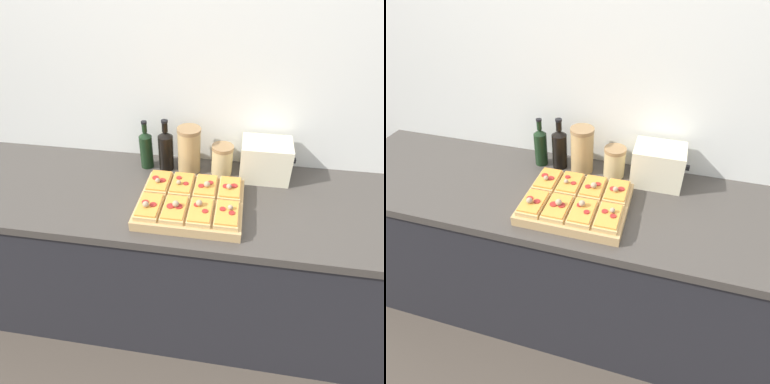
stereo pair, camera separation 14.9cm
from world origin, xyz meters
TOP-DOWN VIEW (x-y plane):
  - ground_plane at (0.00, 0.00)m, footprint 12.00×12.00m
  - wall_back at (0.00, 0.67)m, footprint 6.00×0.06m
  - kitchen_counter at (0.00, 0.32)m, footprint 2.63×0.67m
  - cutting_board at (-0.06, 0.23)m, footprint 0.45×0.37m
  - pizza_slice_back_left at (-0.22, 0.32)m, footprint 0.10×0.17m
  - pizza_slice_back_midleft at (-0.11, 0.32)m, footprint 0.10×0.17m
  - pizza_slice_back_midright at (-0.01, 0.32)m, footprint 0.10×0.17m
  - pizza_slice_back_right at (0.10, 0.32)m, footprint 0.10×0.17m
  - pizza_slice_front_left at (-0.22, 0.14)m, footprint 0.10×0.17m
  - pizza_slice_front_midleft at (-0.11, 0.14)m, footprint 0.10×0.17m
  - pizza_slice_front_midright at (-0.01, 0.15)m, footprint 0.10×0.17m
  - pizza_slice_front_right at (0.10, 0.14)m, footprint 0.10×0.17m
  - olive_oil_bottle at (-0.33, 0.53)m, footprint 0.07×0.07m
  - wine_bottle at (-0.23, 0.53)m, footprint 0.07×0.07m
  - grain_jar_tall at (-0.12, 0.53)m, footprint 0.12×0.12m
  - grain_jar_short at (0.05, 0.53)m, footprint 0.11×0.11m
  - toaster_oven at (0.25, 0.53)m, footprint 0.26×0.18m

SIDE VIEW (x-z plane):
  - ground_plane at x=0.00m, z-range 0.00..0.00m
  - kitchen_counter at x=0.00m, z-range 0.00..0.89m
  - cutting_board at x=-0.06m, z-range 0.89..0.93m
  - pizza_slice_back_midleft at x=-0.11m, z-range 0.92..0.97m
  - pizza_slice_front_right at x=0.10m, z-range 0.92..0.97m
  - pizza_slice_back_left at x=-0.22m, z-range 0.92..0.97m
  - pizza_slice_back_right at x=0.10m, z-range 0.92..0.97m
  - pizza_slice_front_left at x=-0.22m, z-range 0.92..0.97m
  - pizza_slice_front_midright at x=-0.01m, z-range 0.92..0.97m
  - pizza_slice_back_midright at x=-0.01m, z-range 0.92..0.97m
  - pizza_slice_front_midleft at x=-0.11m, z-range 0.92..0.97m
  - grain_jar_short at x=0.05m, z-range 0.89..1.04m
  - toaster_oven at x=0.25m, z-range 0.89..1.07m
  - olive_oil_bottle at x=-0.33m, z-range 0.86..1.12m
  - wine_bottle at x=-0.23m, z-range 0.86..1.13m
  - grain_jar_tall at x=-0.12m, z-range 0.89..1.12m
  - wall_back at x=0.00m, z-range 0.00..2.50m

